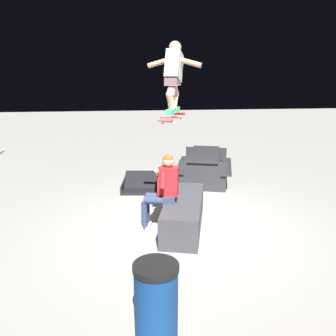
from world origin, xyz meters
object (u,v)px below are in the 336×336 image
at_px(person_sitting_on_ledge, 162,188).
at_px(kicker_ramp, 144,186).
at_px(ledge_box_main, 184,213).
at_px(trash_bin, 156,302).
at_px(picnic_table_back, 204,162).
at_px(skateboard, 173,118).
at_px(skater_airborne, 174,74).

height_order(person_sitting_on_ledge, kicker_ramp, person_sitting_on_ledge).
xyz_separation_m(ledge_box_main, trash_bin, (-2.67, 0.70, 0.17)).
bearing_deg(kicker_ramp, picnic_table_back, -75.98).
bearing_deg(skateboard, kicker_ramp, 9.56).
distance_m(ledge_box_main, skateboard, 1.73).
relative_size(person_sitting_on_ledge, trash_bin, 1.59).
bearing_deg(ledge_box_main, picnic_table_back, -19.64).
bearing_deg(kicker_ramp, trash_bin, 178.89).
bearing_deg(skater_airborne, person_sitting_on_ledge, 97.25).
xyz_separation_m(ledge_box_main, kicker_ramp, (2.26, 0.61, -0.20)).
height_order(skateboard, skater_airborne, skater_airborne).
bearing_deg(person_sitting_on_ledge, picnic_table_back, -26.39).
bearing_deg(trash_bin, ledge_box_main, -14.78).
height_order(ledge_box_main, picnic_table_back, picnic_table_back).
bearing_deg(person_sitting_on_ledge, skateboard, -98.41).
relative_size(ledge_box_main, person_sitting_on_ledge, 1.39).
bearing_deg(person_sitting_on_ledge, kicker_ramp, 5.24).
bearing_deg(picnic_table_back, kicker_ramp, 104.02).
distance_m(picnic_table_back, trash_bin, 5.57).
distance_m(kicker_ramp, picnic_table_back, 1.66).
bearing_deg(ledge_box_main, skater_airborne, 99.35).
relative_size(skateboard, trash_bin, 1.18).
distance_m(skater_airborne, kicker_ramp, 3.49).
relative_size(person_sitting_on_ledge, skateboard, 1.34).
xyz_separation_m(person_sitting_on_ledge, kicker_ramp, (2.32, 0.21, -0.71)).
bearing_deg(person_sitting_on_ledge, skater_airborne, -82.75).
xyz_separation_m(skateboard, kicker_ramp, (2.34, 0.39, -1.91)).
bearing_deg(skateboard, skater_airborne, -21.34).
xyz_separation_m(person_sitting_on_ledge, skater_airborne, (0.03, -0.20, 1.89)).
height_order(skateboard, kicker_ramp, skateboard).
bearing_deg(ledge_box_main, kicker_ramp, 15.11).
relative_size(skateboard, skater_airborne, 0.91).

